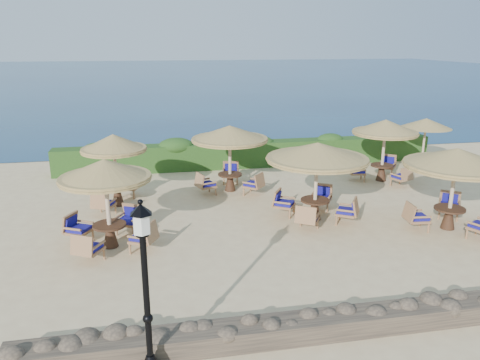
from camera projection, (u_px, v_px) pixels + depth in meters
The scene contains 12 objects.
ground at pixel (295, 221), 15.71m from camera, with size 120.00×120.00×0.00m, color beige.
sea at pixel (175, 75), 81.56m from camera, with size 160.00×160.00×0.00m, color #0B284B.
hedge at pixel (250, 154), 22.31m from camera, with size 18.00×0.90×1.20m, color #1D3E14.
stone_wall at pixel (383, 319), 9.81m from camera, with size 15.00×0.65×0.44m, color brown.
lamp_post at pixel (147, 300), 8.00m from camera, with size 0.44×0.44×3.31m.
extra_parasol at pixel (426, 123), 21.38m from camera, with size 2.30×2.30×2.41m.
cafe_set_0 at pixel (106, 189), 13.23m from camera, with size 2.80×2.80×2.65m.
cafe_set_1 at pixel (317, 164), 15.29m from camera, with size 3.38×3.38×2.65m.
cafe_set_2 at pixel (455, 169), 14.49m from camera, with size 3.20×3.20×2.65m.
cafe_set_3 at pixel (114, 155), 16.63m from camera, with size 2.33×2.86×2.65m.
cafe_set_4 at pixel (230, 143), 18.29m from camera, with size 3.03×3.03×2.65m.
cafe_set_5 at pixel (385, 137), 19.66m from camera, with size 2.81×2.81×2.65m.
Camera 1 is at (-4.55, -14.04, 5.83)m, focal length 35.00 mm.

